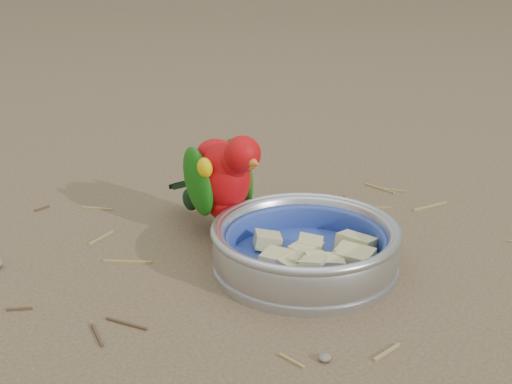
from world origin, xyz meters
name	(u,v)px	position (x,y,z in m)	size (l,w,h in m)	color
ground	(315,300)	(0.00, 0.00, 0.00)	(60.00, 60.00, 0.00)	brown
food_bowl	(305,264)	(0.03, 0.07, 0.01)	(0.24, 0.24, 0.02)	#B2B2BA
bowl_wall	(305,243)	(0.03, 0.07, 0.04)	(0.24, 0.24, 0.04)	#B2B2BA
fruit_wedges	(305,248)	(0.03, 0.07, 0.03)	(0.14, 0.14, 0.03)	#C4BA7E
lory_parrot	(223,186)	(-0.02, 0.21, 0.08)	(0.09, 0.19, 0.15)	#B5080B
ground_debris	(300,283)	(0.00, 0.04, 0.00)	(0.90, 0.80, 0.01)	olive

